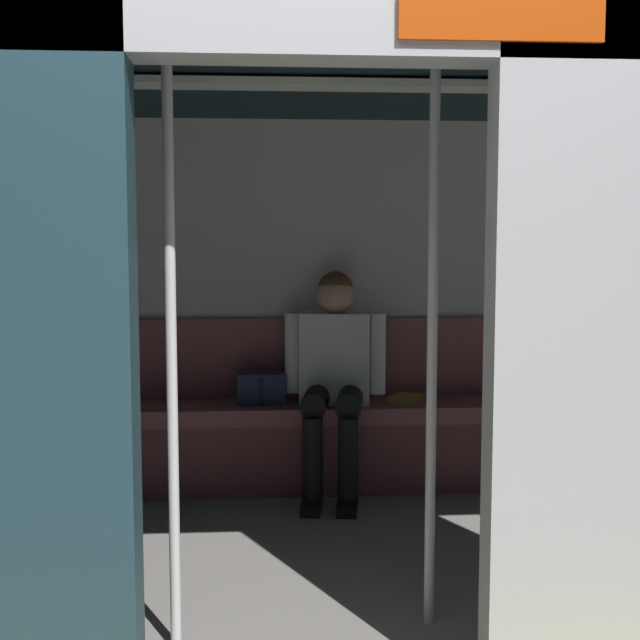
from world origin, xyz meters
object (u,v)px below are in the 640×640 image
at_px(train_car, 281,223).
at_px(bench_seat, 291,424).
at_px(book, 406,398).
at_px(grab_pole_door, 171,348).
at_px(person_seated, 334,366).
at_px(handbag, 261,388).
at_px(grab_pole_far, 432,341).

distance_m(train_car, bench_seat, 1.45).
distance_m(train_car, book, 1.58).
bearing_deg(book, grab_pole_door, 89.03).
height_order(bench_seat, book, book).
xyz_separation_m(book, grab_pole_door, (1.09, 1.84, 0.53)).
distance_m(train_car, person_seated, 1.23).
xyz_separation_m(handbag, grab_pole_far, (-0.60, 1.69, 0.46)).
xyz_separation_m(train_car, grab_pole_door, (0.37, 0.80, -0.43)).
xyz_separation_m(handbag, book, (-0.81, -0.03, -0.07)).
bearing_deg(grab_pole_far, book, -96.89).
xyz_separation_m(person_seated, grab_pole_far, (-0.21, 1.60, 0.32)).
distance_m(book, grab_pole_far, 1.81).
relative_size(handbag, grab_pole_door, 0.13).
xyz_separation_m(bench_seat, grab_pole_door, (0.44, 1.78, 0.65)).
bearing_deg(book, handbag, 31.45).
height_order(train_car, grab_pole_far, train_car).
bearing_deg(grab_pole_door, bench_seat, -103.93).
bearing_deg(grab_pole_door, train_car, -114.93).
distance_m(handbag, grab_pole_far, 1.85).
bearing_deg(handbag, book, -178.20).
relative_size(person_seated, book, 5.48).
distance_m(person_seated, grab_pole_far, 1.65).
bearing_deg(bench_seat, person_seated, 167.83).
bearing_deg(train_car, bench_seat, -93.96).
bearing_deg(book, bench_seat, 35.27).
xyz_separation_m(person_seated, grab_pole_door, (0.68, 1.73, 0.32)).
bearing_deg(handbag, person_seated, 167.24).
relative_size(bench_seat, person_seated, 2.37).
height_order(train_car, grab_pole_door, train_car).
height_order(bench_seat, grab_pole_door, grab_pole_door).
distance_m(person_seated, book, 0.47).
height_order(train_car, book, train_car).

